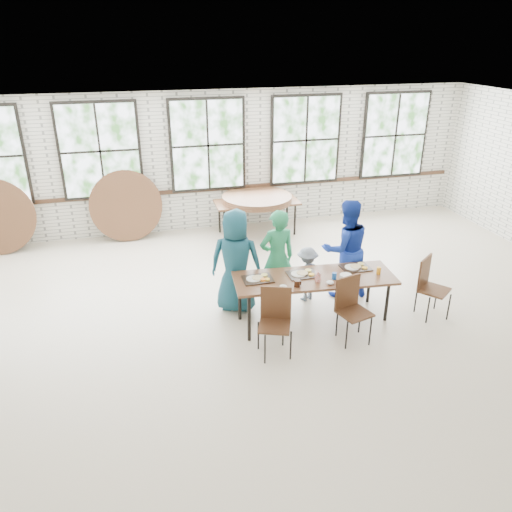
# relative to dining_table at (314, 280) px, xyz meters

# --- Properties ---
(room) EXTENTS (12.00, 12.00, 12.00)m
(room) POSITION_rel_dining_table_xyz_m (-0.83, 4.32, 1.14)
(room) COLOR #C2B69A
(room) RESTS_ON ground
(dining_table) EXTENTS (2.46, 1.01, 0.74)m
(dining_table) POSITION_rel_dining_table_xyz_m (0.00, 0.00, 0.00)
(dining_table) COLOR brown
(dining_table) RESTS_ON ground
(chair_near_left) EXTENTS (0.54, 0.53, 0.95)m
(chair_near_left) POSITION_rel_dining_table_xyz_m (-0.80, -0.62, -0.13)
(chair_near_left) COLOR #472917
(chair_near_left) RESTS_ON ground
(chair_near_right) EXTENTS (0.51, 0.50, 0.95)m
(chair_near_right) POSITION_rel_dining_table_xyz_m (0.33, -0.59, -0.13)
(chair_near_right) COLOR #472917
(chair_near_right) RESTS_ON ground
(chair_spare) EXTENTS (0.58, 0.58, 0.95)m
(chair_spare) POSITION_rel_dining_table_xyz_m (1.78, -0.28, -0.13)
(chair_spare) COLOR #472917
(chair_spare) RESTS_ON ground
(adult_teal) EXTENTS (0.94, 0.78, 1.66)m
(adult_teal) POSITION_rel_dining_table_xyz_m (-1.05, 0.65, 0.14)
(adult_teal) COLOR navy
(adult_teal) RESTS_ON ground
(adult_green) EXTENTS (0.62, 0.44, 1.61)m
(adult_green) POSITION_rel_dining_table_xyz_m (-0.39, 0.65, 0.11)
(adult_green) COLOR #228150
(adult_green) RESTS_ON ground
(toddler) EXTENTS (0.68, 0.53, 0.92)m
(toddler) POSITION_rel_dining_table_xyz_m (0.13, 0.65, -0.23)
(toddler) COLOR #12223B
(toddler) RESTS_ON ground
(adult_blue) EXTENTS (0.81, 0.63, 1.67)m
(adult_blue) POSITION_rel_dining_table_xyz_m (0.78, 0.65, 0.15)
(adult_blue) COLOR #16309B
(adult_blue) RESTS_ON ground
(storage_table) EXTENTS (1.81, 0.77, 0.74)m
(storage_table) POSITION_rel_dining_table_xyz_m (0.10, 3.72, -0.00)
(storage_table) COLOR brown
(storage_table) RESTS_ON ground
(tabletop_clutter) EXTENTS (2.06, 0.62, 0.11)m
(tabletop_clutter) POSITION_rel_dining_table_xyz_m (0.03, -0.03, 0.08)
(tabletop_clutter) COLOR black
(tabletop_clutter) RESTS_ON dining_table
(round_tops_stacked) EXTENTS (1.50, 1.50, 0.13)m
(round_tops_stacked) POSITION_rel_dining_table_xyz_m (0.10, 3.72, 0.12)
(round_tops_stacked) COLOR brown
(round_tops_stacked) RESTS_ON storage_table
(round_tops_leaning) EXTENTS (4.05, 0.44, 1.49)m
(round_tops_leaning) POSITION_rel_dining_table_xyz_m (-4.32, 4.09, 0.05)
(round_tops_leaning) COLOR brown
(round_tops_leaning) RESTS_ON ground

